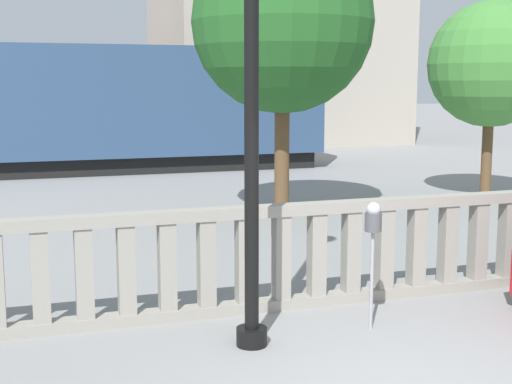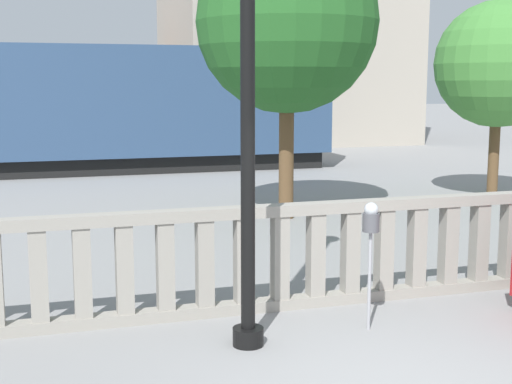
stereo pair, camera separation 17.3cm
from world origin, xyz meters
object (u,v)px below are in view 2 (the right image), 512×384
train_far (45,107)px  tree_left (498,64)px  lamppost (248,1)px  tree_right (287,22)px  parking_meter (371,226)px

train_far → tree_left: bearing=-61.8°
lamppost → tree_right: size_ratio=1.07×
train_far → tree_right: tree_right is taller
lamppost → tree_left: bearing=41.9°
parking_meter → lamppost: bearing=-177.3°
tree_left → lamppost: bearing=-138.1°
tree_right → train_far: bearing=102.8°
parking_meter → tree_left: 10.64m
parking_meter → train_far: 26.95m
lamppost → train_far: 26.95m
train_far → tree_left: 21.74m
parking_meter → train_far: (-3.13, 26.76, 0.53)m
train_far → tree_left: tree_left is taller
train_far → parking_meter: bearing=-83.3°
lamppost → tree_left: lamppost is taller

